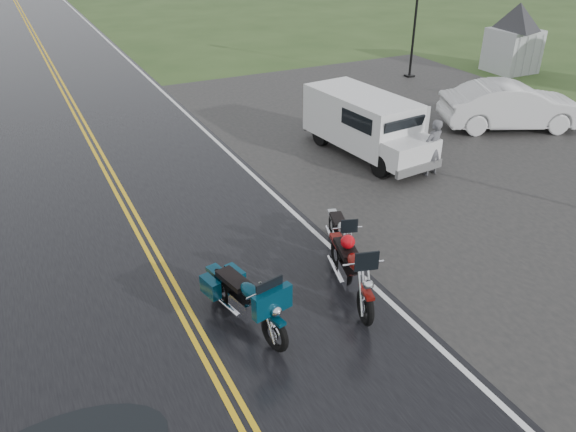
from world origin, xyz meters
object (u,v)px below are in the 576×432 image
(visitor_center, at_px, (518,20))
(person_at_van, at_px, (433,149))
(motorcycle_silver, at_px, (349,249))
(sedan_white, at_px, (512,107))
(van_white, at_px, (382,147))
(motorcycle_teal, at_px, (275,320))
(lamp_post_far_right, at_px, (414,26))
(motorcycle_red, at_px, (366,293))

(visitor_center, distance_m, person_at_van, 14.04)
(motorcycle_silver, distance_m, sedan_white, 11.40)
(visitor_center, bearing_deg, van_white, -149.87)
(motorcycle_teal, distance_m, lamp_post_far_right, 19.81)
(person_at_van, height_order, sedan_white, person_at_van)
(motorcycle_red, distance_m, lamp_post_far_right, 18.65)
(visitor_center, bearing_deg, motorcycle_silver, -145.46)
(sedan_white, bearing_deg, lamp_post_far_right, 14.93)
(visitor_center, xyz_separation_m, lamp_post_far_right, (-5.05, 1.29, -0.08))
(motorcycle_red, height_order, van_white, van_white)
(motorcycle_red, xyz_separation_m, lamp_post_far_right, (11.99, 14.20, 1.58))
(motorcycle_red, bearing_deg, motorcycle_teal, -167.92)
(sedan_white, bearing_deg, motorcycle_teal, 142.32)
(motorcycle_teal, bearing_deg, sedan_white, 16.26)
(motorcycle_red, height_order, person_at_van, person_at_van)
(person_at_van, bearing_deg, motorcycle_red, 33.74)
(van_white, bearing_deg, motorcycle_red, -133.18)
(motorcycle_silver, height_order, lamp_post_far_right, lamp_post_far_right)
(visitor_center, relative_size, sedan_white, 3.23)
(motorcycle_silver, xyz_separation_m, van_white, (3.51, 3.81, 0.38))
(person_at_van, height_order, lamp_post_far_right, lamp_post_far_right)
(motorcycle_silver, relative_size, sedan_white, 0.41)
(van_white, bearing_deg, person_at_van, -26.24)
(person_at_van, bearing_deg, visitor_center, -152.52)
(van_white, distance_m, person_at_van, 1.53)
(motorcycle_teal, bearing_deg, van_white, 29.72)
(motorcycle_red, height_order, lamp_post_far_right, lamp_post_far_right)
(sedan_white, bearing_deg, motorcycle_silver, 141.46)
(motorcycle_silver, distance_m, person_at_van, 5.93)
(visitor_center, xyz_separation_m, person_at_van, (-11.44, -8.00, -1.55))
(motorcycle_silver, height_order, sedan_white, sedan_white)
(visitor_center, bearing_deg, person_at_van, -145.03)
(van_white, relative_size, sedan_white, 1.01)
(motorcycle_teal, relative_size, sedan_white, 0.49)
(motorcycle_red, bearing_deg, visitor_center, 52.43)
(motorcycle_silver, xyz_separation_m, lamp_post_far_right, (11.33, 12.56, 1.72))
(person_at_van, distance_m, sedan_white, 5.54)
(motorcycle_silver, bearing_deg, visitor_center, 52.95)
(visitor_center, bearing_deg, lamp_post_far_right, 165.64)
(visitor_center, height_order, van_white, visitor_center)
(motorcycle_silver, height_order, person_at_van, person_at_van)
(motorcycle_red, distance_m, motorcycle_teal, 1.85)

